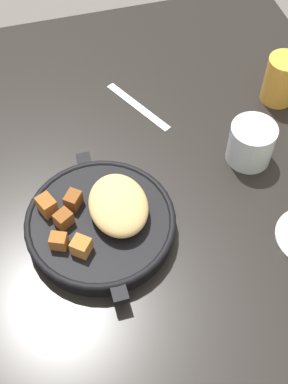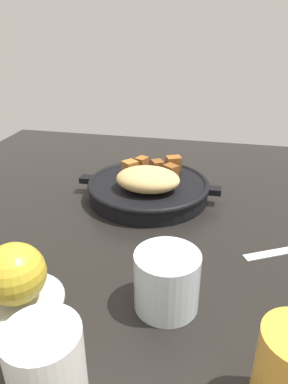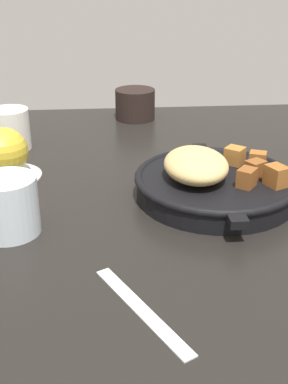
{
  "view_description": "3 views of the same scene",
  "coord_description": "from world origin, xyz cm",
  "px_view_note": "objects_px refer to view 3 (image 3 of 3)",
  "views": [
    {
      "loc": [
        48.64,
        -11.84,
        73.37
      ],
      "look_at": [
        2.44,
        0.85,
        6.16
      ],
      "focal_mm": 47.71,
      "sensor_mm": 36.0,
      "label": 1
    },
    {
      "loc": [
        -9.08,
        57.91,
        33.5
      ],
      "look_at": [
        3.31,
        0.52,
        4.93
      ],
      "focal_mm": 33.48,
      "sensor_mm": 36.0,
      "label": 2
    },
    {
      "loc": [
        -64.64,
        9.56,
        33.59
      ],
      "look_at": [
        -1.82,
        4.45,
        4.0
      ],
      "focal_mm": 47.05,
      "sensor_mm": 36.0,
      "label": 3
    }
  ],
  "objects_px": {
    "coffee_mug_dark": "(135,104)",
    "water_glass_short": "(7,206)",
    "ceramic_mug_white": "(10,129)",
    "cast_iron_skillet": "(214,181)",
    "butter_knife": "(141,309)",
    "red_apple": "(4,151)"
  },
  "relations": [
    {
      "from": "coffee_mug_dark",
      "to": "water_glass_short",
      "type": "bearing_deg",
      "value": 158.29
    },
    {
      "from": "coffee_mug_dark",
      "to": "ceramic_mug_white",
      "type": "distance_m",
      "value": 0.31
    },
    {
      "from": "water_glass_short",
      "to": "coffee_mug_dark",
      "type": "bearing_deg",
      "value": -21.71
    },
    {
      "from": "cast_iron_skillet",
      "to": "butter_knife",
      "type": "bearing_deg",
      "value": 153.66
    },
    {
      "from": "cast_iron_skillet",
      "to": "coffee_mug_dark",
      "type": "relative_size",
      "value": 3.27
    },
    {
      "from": "cast_iron_skillet",
      "to": "butter_knife",
      "type": "height_order",
      "value": "cast_iron_skillet"
    },
    {
      "from": "cast_iron_skillet",
      "to": "red_apple",
      "type": "distance_m",
      "value": 0.35
    },
    {
      "from": "coffee_mug_dark",
      "to": "ceramic_mug_white",
      "type": "height_order",
      "value": "ceramic_mug_white"
    },
    {
      "from": "red_apple",
      "to": "water_glass_short",
      "type": "xyz_separation_m",
      "value": [
        -0.19,
        -0.04,
        -0.01
      ]
    },
    {
      "from": "water_glass_short",
      "to": "ceramic_mug_white",
      "type": "xyz_separation_m",
      "value": [
        0.33,
        0.05,
        -0.0
      ]
    },
    {
      "from": "cast_iron_skillet",
      "to": "water_glass_short",
      "type": "relative_size",
      "value": 3.52
    },
    {
      "from": "butter_knife",
      "to": "coffee_mug_dark",
      "type": "height_order",
      "value": "coffee_mug_dark"
    },
    {
      "from": "water_glass_short",
      "to": "butter_knife",
      "type": "bearing_deg",
      "value": -137.8
    },
    {
      "from": "red_apple",
      "to": "butter_knife",
      "type": "distance_m",
      "value": 0.42
    },
    {
      "from": "red_apple",
      "to": "coffee_mug_dark",
      "type": "distance_m",
      "value": 0.4
    },
    {
      "from": "butter_knife",
      "to": "ceramic_mug_white",
      "type": "xyz_separation_m",
      "value": [
        0.51,
        0.21,
        0.04
      ]
    },
    {
      "from": "red_apple",
      "to": "butter_knife",
      "type": "relative_size",
      "value": 0.46
    },
    {
      "from": "ceramic_mug_white",
      "to": "coffee_mug_dark",
      "type": "bearing_deg",
      "value": -54.57
    },
    {
      "from": "red_apple",
      "to": "coffee_mug_dark",
      "type": "height_order",
      "value": "red_apple"
    },
    {
      "from": "red_apple",
      "to": "cast_iron_skillet",
      "type": "bearing_deg",
      "value": -107.76
    },
    {
      "from": "water_glass_short",
      "to": "coffee_mug_dark",
      "type": "relative_size",
      "value": 0.93
    },
    {
      "from": "coffee_mug_dark",
      "to": "red_apple",
      "type": "bearing_deg",
      "value": 143.34
    }
  ]
}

